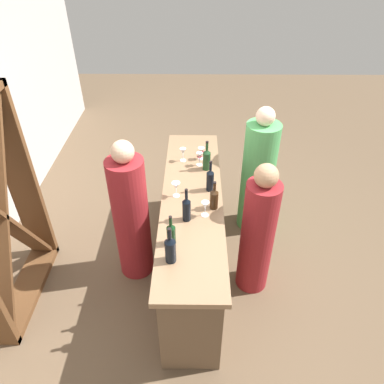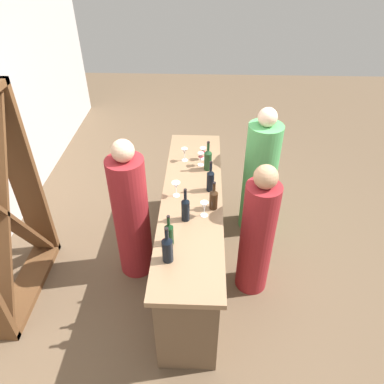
{
  "view_description": "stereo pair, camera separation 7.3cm",
  "coord_description": "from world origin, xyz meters",
  "px_view_note": "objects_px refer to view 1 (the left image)",
  "views": [
    {
      "loc": [
        -2.67,
        -0.03,
        3.02
      ],
      "look_at": [
        0.0,
        0.0,
        0.99
      ],
      "focal_mm": 34.11,
      "sensor_mm": 36.0,
      "label": 1
    },
    {
      "loc": [
        -2.67,
        -0.1,
        3.02
      ],
      "look_at": [
        0.0,
        0.0,
        0.99
      ],
      "focal_mm": 34.11,
      "sensor_mm": 36.0,
      "label": 2
    }
  ],
  "objects_px": {
    "wine_bottle_second_right_amber_brown": "(214,198)",
    "wine_glass_far_left": "(183,152)",
    "wine_glass_near_left": "(205,206)",
    "person_center_guest": "(258,235)",
    "wine_bottle_second_left_dark_green": "(171,233)",
    "wine_glass_near_right": "(199,156)",
    "wine_bottle_far_right_olive_green": "(207,159)",
    "wine_glass_near_center": "(201,151)",
    "wine_glass_far_center": "(176,186)",
    "person_right_guest": "(131,217)",
    "wine_bottle_leftmost_near_black": "(170,249)",
    "person_left_guest": "(258,176)",
    "wine_bottle_center_near_black": "(187,208)",
    "wine_bottle_rightmost_near_black": "(210,179)"
  },
  "relations": [
    {
      "from": "wine_glass_near_center",
      "to": "person_center_guest",
      "type": "relative_size",
      "value": 0.09
    },
    {
      "from": "wine_bottle_far_right_olive_green",
      "to": "wine_bottle_second_right_amber_brown",
      "type": "bearing_deg",
      "value": -175.26
    },
    {
      "from": "wine_bottle_second_left_dark_green",
      "to": "wine_bottle_rightmost_near_black",
      "type": "distance_m",
      "value": 0.79
    },
    {
      "from": "wine_bottle_center_near_black",
      "to": "wine_glass_near_left",
      "type": "bearing_deg",
      "value": -70.13
    },
    {
      "from": "person_left_guest",
      "to": "wine_glass_far_center",
      "type": "bearing_deg",
      "value": 26.86
    },
    {
      "from": "wine_glass_near_right",
      "to": "person_left_guest",
      "type": "xyz_separation_m",
      "value": [
        0.15,
        -0.66,
        -0.35
      ]
    },
    {
      "from": "wine_bottle_rightmost_near_black",
      "to": "person_center_guest",
      "type": "relative_size",
      "value": 0.22
    },
    {
      "from": "wine_glass_near_center",
      "to": "person_center_guest",
      "type": "bearing_deg",
      "value": -149.43
    },
    {
      "from": "wine_bottle_second_left_dark_green",
      "to": "person_left_guest",
      "type": "height_order",
      "value": "person_left_guest"
    },
    {
      "from": "wine_glass_near_left",
      "to": "person_center_guest",
      "type": "height_order",
      "value": "person_center_guest"
    },
    {
      "from": "wine_bottle_second_left_dark_green",
      "to": "wine_bottle_far_right_olive_green",
      "type": "relative_size",
      "value": 0.88
    },
    {
      "from": "wine_glass_near_right",
      "to": "person_right_guest",
      "type": "height_order",
      "value": "person_right_guest"
    },
    {
      "from": "wine_bottle_second_left_dark_green",
      "to": "wine_bottle_rightmost_near_black",
      "type": "relative_size",
      "value": 0.88
    },
    {
      "from": "wine_glass_far_left",
      "to": "person_left_guest",
      "type": "bearing_deg",
      "value": -85.54
    },
    {
      "from": "person_center_guest",
      "to": "wine_glass_far_left",
      "type": "bearing_deg",
      "value": -52.5
    },
    {
      "from": "wine_bottle_rightmost_near_black",
      "to": "person_right_guest",
      "type": "height_order",
      "value": "person_right_guest"
    },
    {
      "from": "wine_glass_near_left",
      "to": "wine_glass_near_right",
      "type": "xyz_separation_m",
      "value": [
        0.8,
        0.04,
        0.0
      ]
    },
    {
      "from": "wine_bottle_second_left_dark_green",
      "to": "wine_glass_near_left",
      "type": "height_order",
      "value": "wine_bottle_second_left_dark_green"
    },
    {
      "from": "wine_bottle_center_near_black",
      "to": "wine_glass_near_left",
      "type": "relative_size",
      "value": 2.21
    },
    {
      "from": "wine_bottle_far_right_olive_green",
      "to": "person_left_guest",
      "type": "distance_m",
      "value": 0.72
    },
    {
      "from": "wine_bottle_second_right_amber_brown",
      "to": "wine_glass_far_left",
      "type": "height_order",
      "value": "wine_bottle_second_right_amber_brown"
    },
    {
      "from": "wine_glass_near_right",
      "to": "person_left_guest",
      "type": "distance_m",
      "value": 0.76
    },
    {
      "from": "wine_bottle_second_left_dark_green",
      "to": "wine_glass_far_left",
      "type": "distance_m",
      "value": 1.23
    },
    {
      "from": "wine_bottle_center_near_black",
      "to": "wine_bottle_second_right_amber_brown",
      "type": "bearing_deg",
      "value": -55.81
    },
    {
      "from": "wine_bottle_second_left_dark_green",
      "to": "wine_bottle_rightmost_near_black",
      "type": "bearing_deg",
      "value": -24.29
    },
    {
      "from": "wine_bottle_second_right_amber_brown",
      "to": "person_left_guest",
      "type": "distance_m",
      "value": 1.06
    },
    {
      "from": "wine_glass_near_left",
      "to": "wine_bottle_second_left_dark_green",
      "type": "bearing_deg",
      "value": 141.75
    },
    {
      "from": "wine_glass_far_center",
      "to": "person_right_guest",
      "type": "bearing_deg",
      "value": 95.27
    },
    {
      "from": "wine_glass_far_left",
      "to": "wine_glass_near_left",
      "type": "bearing_deg",
      "value": -166.27
    },
    {
      "from": "wine_bottle_leftmost_near_black",
      "to": "wine_bottle_center_near_black",
      "type": "distance_m",
      "value": 0.48
    },
    {
      "from": "person_center_guest",
      "to": "person_left_guest",
      "type": "bearing_deg",
      "value": -100.17
    },
    {
      "from": "wine_bottle_second_right_amber_brown",
      "to": "person_left_guest",
      "type": "xyz_separation_m",
      "value": [
        0.85,
        -0.53,
        -0.35
      ]
    },
    {
      "from": "wine_glass_near_right",
      "to": "wine_glass_far_left",
      "type": "bearing_deg",
      "value": 63.69
    },
    {
      "from": "wine_glass_far_left",
      "to": "person_left_guest",
      "type": "relative_size",
      "value": 0.1
    },
    {
      "from": "wine_bottle_center_near_black",
      "to": "wine_glass_far_left",
      "type": "relative_size",
      "value": 2.2
    },
    {
      "from": "person_left_guest",
      "to": "person_right_guest",
      "type": "bearing_deg",
      "value": 17.73
    },
    {
      "from": "wine_glass_far_center",
      "to": "wine_bottle_leftmost_near_black",
      "type": "bearing_deg",
      "value": 179.66
    },
    {
      "from": "wine_glass_near_left",
      "to": "person_center_guest",
      "type": "distance_m",
      "value": 0.63
    },
    {
      "from": "wine_glass_far_left",
      "to": "wine_bottle_second_right_amber_brown",
      "type": "bearing_deg",
      "value": -159.29
    },
    {
      "from": "wine_bottle_second_right_amber_brown",
      "to": "wine_bottle_far_right_olive_green",
      "type": "distance_m",
      "value": 0.63
    },
    {
      "from": "wine_glass_far_left",
      "to": "person_right_guest",
      "type": "height_order",
      "value": "person_right_guest"
    },
    {
      "from": "wine_glass_near_center",
      "to": "wine_glass_far_center",
      "type": "bearing_deg",
      "value": 160.1
    },
    {
      "from": "wine_bottle_leftmost_near_black",
      "to": "wine_glass_far_left",
      "type": "xyz_separation_m",
      "value": [
        1.41,
        -0.05,
        -0.02
      ]
    },
    {
      "from": "wine_bottle_leftmost_near_black",
      "to": "person_left_guest",
      "type": "height_order",
      "value": "person_left_guest"
    },
    {
      "from": "wine_bottle_far_right_olive_green",
      "to": "wine_glass_near_center",
      "type": "height_order",
      "value": "wine_bottle_far_right_olive_green"
    },
    {
      "from": "wine_bottle_second_left_dark_green",
      "to": "wine_bottle_rightmost_near_black",
      "type": "height_order",
      "value": "wine_bottle_rightmost_near_black"
    },
    {
      "from": "wine_glass_far_center",
      "to": "person_left_guest",
      "type": "relative_size",
      "value": 0.1
    },
    {
      "from": "wine_bottle_second_right_amber_brown",
      "to": "person_center_guest",
      "type": "relative_size",
      "value": 0.2
    },
    {
      "from": "wine_bottle_center_near_black",
      "to": "wine_glass_far_left",
      "type": "xyz_separation_m",
      "value": [
        0.95,
        0.06,
        -0.02
      ]
    },
    {
      "from": "wine_glass_far_center",
      "to": "person_right_guest",
      "type": "xyz_separation_m",
      "value": [
        -0.04,
        0.44,
        -0.34
      ]
    }
  ]
}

